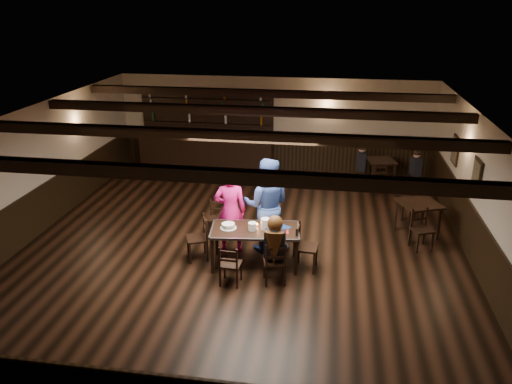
# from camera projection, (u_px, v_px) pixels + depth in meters

# --- Properties ---
(ground) EXTENTS (10.00, 10.00, 0.00)m
(ground) POSITION_uv_depth(u_px,v_px,m) (243.00, 245.00, 10.31)
(ground) COLOR black
(ground) RESTS_ON ground
(room_shell) EXTENTS (9.02, 10.02, 2.71)m
(room_shell) POSITION_uv_depth(u_px,v_px,m) (243.00, 165.00, 9.71)
(room_shell) COLOR beige
(room_shell) RESTS_ON ground
(dining_table) EXTENTS (1.74, 1.01, 0.75)m
(dining_table) POSITION_uv_depth(u_px,v_px,m) (255.00, 233.00, 9.33)
(dining_table) COLOR black
(dining_table) RESTS_ON ground
(chair_near_left) EXTENTS (0.39, 0.37, 0.78)m
(chair_near_left) POSITION_uv_depth(u_px,v_px,m) (229.00, 263.00, 8.73)
(chair_near_left) COLOR black
(chair_near_left) RESTS_ON ground
(chair_near_right) EXTENTS (0.47, 0.45, 0.83)m
(chair_near_right) POSITION_uv_depth(u_px,v_px,m) (275.00, 260.00, 8.75)
(chair_near_right) COLOR black
(chair_near_right) RESTS_ON ground
(chair_end_left) EXTENTS (0.52, 0.53, 0.88)m
(chair_end_left) POSITION_uv_depth(u_px,v_px,m) (201.00, 234.00, 9.63)
(chair_end_left) COLOR black
(chair_end_left) RESTS_ON ground
(chair_end_right) EXTENTS (0.43, 0.45, 0.90)m
(chair_end_right) POSITION_uv_depth(u_px,v_px,m) (303.00, 243.00, 9.27)
(chair_end_right) COLOR black
(chair_end_right) RESTS_ON ground
(chair_far_pushed) EXTENTS (0.39, 0.37, 0.78)m
(chair_far_pushed) POSITION_uv_depth(u_px,v_px,m) (218.00, 215.00, 10.65)
(chair_far_pushed) COLOR black
(chair_far_pushed) RESTS_ON ground
(woman_pink) EXTENTS (0.70, 0.52, 1.74)m
(woman_pink) POSITION_uv_depth(u_px,v_px,m) (230.00, 211.00, 9.80)
(woman_pink) COLOR #DB2172
(woman_pink) RESTS_ON ground
(man_blue) EXTENTS (0.97, 0.77, 1.93)m
(man_blue) POSITION_uv_depth(u_px,v_px,m) (267.00, 205.00, 9.82)
(man_blue) COLOR navy
(man_blue) RESTS_ON ground
(seated_person) EXTENTS (0.36, 0.54, 0.88)m
(seated_person) POSITION_uv_depth(u_px,v_px,m) (275.00, 240.00, 8.67)
(seated_person) COLOR black
(seated_person) RESTS_ON ground
(cake) EXTENTS (0.31, 0.31, 0.10)m
(cake) POSITION_uv_depth(u_px,v_px,m) (228.00, 226.00, 9.32)
(cake) COLOR white
(cake) RESTS_ON dining_table
(plate_stack_a) EXTENTS (0.16, 0.16, 0.15)m
(plate_stack_a) POSITION_uv_depth(u_px,v_px,m) (252.00, 226.00, 9.25)
(plate_stack_a) COLOR white
(plate_stack_a) RESTS_ON dining_table
(plate_stack_b) EXTENTS (0.17, 0.17, 0.21)m
(plate_stack_b) POSITION_uv_depth(u_px,v_px,m) (265.00, 224.00, 9.28)
(plate_stack_b) COLOR white
(plate_stack_b) RESTS_ON dining_table
(tea_light) EXTENTS (0.04, 0.04, 0.06)m
(tea_light) POSITION_uv_depth(u_px,v_px,m) (257.00, 225.00, 9.43)
(tea_light) COLOR #A5A8AD
(tea_light) RESTS_ON dining_table
(salt_shaker) EXTENTS (0.04, 0.04, 0.10)m
(salt_shaker) POSITION_uv_depth(u_px,v_px,m) (273.00, 229.00, 9.19)
(salt_shaker) COLOR silver
(salt_shaker) RESTS_ON dining_table
(pepper_shaker) EXTENTS (0.03, 0.03, 0.08)m
(pepper_shaker) POSITION_uv_depth(u_px,v_px,m) (275.00, 229.00, 9.23)
(pepper_shaker) COLOR #A5A8AD
(pepper_shaker) RESTS_ON dining_table
(drink_glass) EXTENTS (0.07, 0.07, 0.10)m
(drink_glass) POSITION_uv_depth(u_px,v_px,m) (273.00, 225.00, 9.36)
(drink_glass) COLOR silver
(drink_glass) RESTS_ON dining_table
(menu_red) EXTENTS (0.31, 0.24, 0.00)m
(menu_red) POSITION_uv_depth(u_px,v_px,m) (281.00, 232.00, 9.20)
(menu_red) COLOR maroon
(menu_red) RESTS_ON dining_table
(menu_blue) EXTENTS (0.34, 0.31, 0.00)m
(menu_blue) POSITION_uv_depth(u_px,v_px,m) (283.00, 227.00, 9.39)
(menu_blue) COLOR navy
(menu_blue) RESTS_ON dining_table
(bar_counter) EXTENTS (4.09, 0.70, 2.20)m
(bar_counter) POSITION_uv_depth(u_px,v_px,m) (207.00, 145.00, 14.67)
(bar_counter) COLOR black
(bar_counter) RESTS_ON ground
(back_table_a) EXTENTS (1.02, 1.02, 0.75)m
(back_table_a) POSITION_uv_depth(u_px,v_px,m) (419.00, 207.00, 10.54)
(back_table_a) COLOR black
(back_table_a) RESTS_ON ground
(back_table_b) EXTENTS (0.85, 0.85, 0.75)m
(back_table_b) POSITION_uv_depth(u_px,v_px,m) (380.00, 164.00, 13.28)
(back_table_b) COLOR black
(back_table_b) RESTS_ON ground
(bg_patron_left) EXTENTS (0.23, 0.35, 0.70)m
(bg_patron_left) POSITION_uv_depth(u_px,v_px,m) (361.00, 157.00, 13.26)
(bg_patron_left) COLOR black
(bg_patron_left) RESTS_ON ground
(bg_patron_right) EXTENTS (0.28, 0.37, 0.68)m
(bg_patron_right) POSITION_uv_depth(u_px,v_px,m) (416.00, 163.00, 12.85)
(bg_patron_right) COLOR black
(bg_patron_right) RESTS_ON ground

